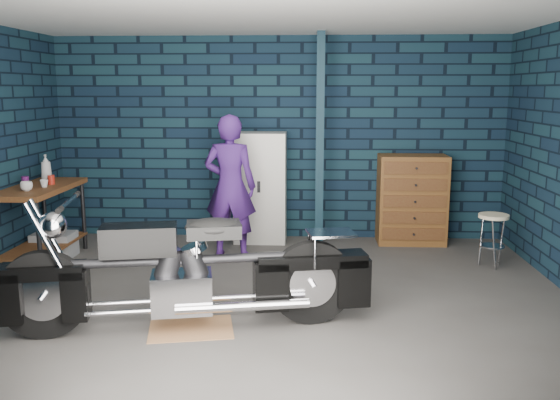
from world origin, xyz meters
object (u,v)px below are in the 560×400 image
Objects in this scene: locker at (260,188)px; motorcycle at (189,264)px; person at (230,186)px; workbench at (42,225)px; storage_bin at (54,245)px; shop_stool at (492,241)px; tool_chest at (412,200)px.

motorcycle is at bearing -96.45° from locker.
motorcycle is 3.02m from locker.
person is 1.19× the size of locker.
storage_bin is (0.02, 0.24, -0.31)m from workbench.
workbench is 5.20m from shop_stool.
workbench is 4.59m from tool_chest.
person is at bearing 77.73° from motorcycle.
workbench is 2.23m from person.
shop_stool is at bearing 1.06° from workbench.
locker is at bearing 20.26° from storage_bin.
storage_bin is 0.41× the size of tool_chest.
person reaches higher than shop_stool.
locker is at bearing 180.00° from tool_chest.
person is (2.16, 0.40, 0.40)m from workbench.
tool_chest is (1.99, 0.00, -0.14)m from locker.
locker reaches higher than tool_chest.
locker is 2.36× the size of shop_stool.
locker is at bearing 72.30° from motorcycle.
motorcycle is 2.28m from person.
shop_stool reaches higher than storage_bin.
shop_stool is (3.04, -0.30, -0.55)m from person.
shop_stool is (0.75, -1.04, -0.27)m from tool_chest.
motorcycle is (2.12, -1.86, 0.12)m from workbench.
motorcycle is 5.47× the size of storage_bin.
workbench is 0.97× the size of locker.
workbench is 2.82m from motorcycle.
locker is at bearing 159.24° from shop_stool.
tool_chest is 1.31m from shop_stool.
storage_bin is 5.18m from shop_stool.
storage_bin is (-2.14, -0.16, -0.71)m from person.
workbench is 0.39m from storage_bin.
person is 0.81m from locker.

